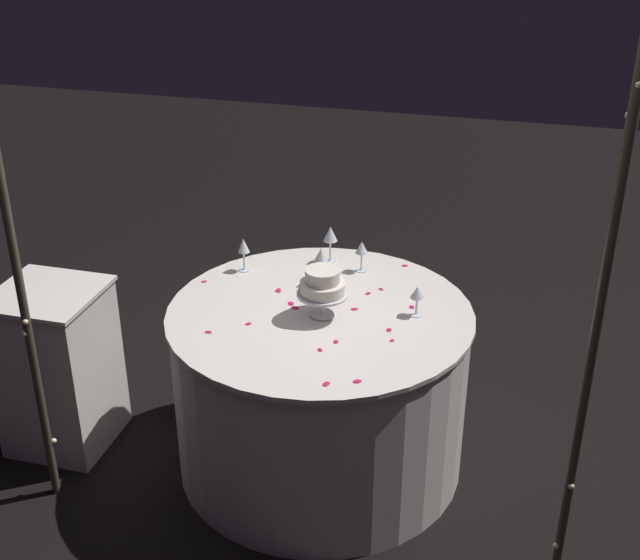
# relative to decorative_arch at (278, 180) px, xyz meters

# --- Properties ---
(ground_plane) EXTENTS (12.00, 12.00, 0.00)m
(ground_plane) POSITION_rel_decorative_arch_xyz_m (0.00, -0.53, -1.58)
(ground_plane) COLOR black
(decorative_arch) EXTENTS (2.19, 0.06, 2.43)m
(decorative_arch) POSITION_rel_decorative_arch_xyz_m (0.00, 0.00, 0.00)
(decorative_arch) COLOR #473D2D
(decorative_arch) RESTS_ON ground
(main_table) EXTENTS (1.33, 1.33, 0.79)m
(main_table) POSITION_rel_decorative_arch_xyz_m (0.00, -0.53, -1.18)
(main_table) COLOR silver
(main_table) RESTS_ON ground
(side_table) EXTENTS (0.46, 0.46, 0.80)m
(side_table) POSITION_rel_decorative_arch_xyz_m (1.23, -0.37, -1.17)
(side_table) COLOR silver
(side_table) RESTS_ON ground
(tiered_cake) EXTENTS (0.22, 0.22, 0.22)m
(tiered_cake) POSITION_rel_decorative_arch_xyz_m (-0.02, -0.50, -0.64)
(tiered_cake) COLOR silver
(tiered_cake) RESTS_ON main_table
(wine_glass_0) EXTENTS (0.06, 0.06, 0.18)m
(wine_glass_0) POSITION_rel_decorative_arch_xyz_m (0.07, -0.79, -0.65)
(wine_glass_0) COLOR silver
(wine_glass_0) RESTS_ON main_table
(wine_glass_1) EXTENTS (0.06, 0.06, 0.16)m
(wine_glass_1) POSITION_rel_decorative_arch_xyz_m (0.45, -0.83, -0.67)
(wine_glass_1) COLOR silver
(wine_glass_1) RESTS_ON main_table
(wine_glass_2) EXTENTS (0.06, 0.06, 0.13)m
(wine_glass_2) POSITION_rel_decorative_arch_xyz_m (-0.40, -0.61, -0.69)
(wine_glass_2) COLOR silver
(wine_glass_2) RESTS_ON main_table
(wine_glass_3) EXTENTS (0.07, 0.07, 0.18)m
(wine_glass_3) POSITION_rel_decorative_arch_xyz_m (0.09, -1.03, -0.65)
(wine_glass_3) COLOR silver
(wine_glass_3) RESTS_ON main_table
(wine_glass_4) EXTENTS (0.06, 0.06, 0.15)m
(wine_glass_4) POSITION_rel_decorative_arch_xyz_m (-0.08, -0.97, -0.67)
(wine_glass_4) COLOR silver
(wine_glass_4) RESTS_ON main_table
(rose_petal_0) EXTENTS (0.03, 0.03, 0.00)m
(rose_petal_0) POSITION_rel_decorative_arch_xyz_m (-0.16, -0.75, -0.78)
(rose_petal_0) COLOR #C61951
(rose_petal_0) RESTS_ON main_table
(rose_petal_1) EXTENTS (0.03, 0.04, 0.00)m
(rose_petal_1) POSITION_rel_decorative_arch_xyz_m (0.26, -0.35, -0.78)
(rose_petal_1) COLOR #C61951
(rose_petal_1) RESTS_ON main_table
(rose_petal_2) EXTENTS (0.03, 0.03, 0.00)m
(rose_petal_2) POSITION_rel_decorative_arch_xyz_m (0.59, -0.66, -0.78)
(rose_petal_2) COLOR #C61951
(rose_petal_2) RESTS_ON main_table
(rose_petal_3) EXTENTS (0.02, 0.03, 0.00)m
(rose_petal_3) POSITION_rel_decorative_arch_xyz_m (-0.35, -0.37, -0.78)
(rose_petal_3) COLOR #C61951
(rose_petal_3) RESTS_ON main_table
(rose_petal_4) EXTENTS (0.03, 0.03, 0.00)m
(rose_petal_4) POSITION_rel_decorative_arch_xyz_m (-0.08, -0.23, -0.78)
(rose_petal_4) COLOR #C61951
(rose_petal_4) RESTS_ON main_table
(rose_petal_5) EXTENTS (0.04, 0.05, 0.00)m
(rose_petal_5) POSITION_rel_decorative_arch_xyz_m (0.14, -0.57, -0.78)
(rose_petal_5) COLOR #C61951
(rose_petal_5) RESTS_ON main_table
(rose_petal_6) EXTENTS (0.04, 0.03, 0.00)m
(rose_petal_6) POSITION_rel_decorative_arch_xyz_m (0.23, -0.66, -0.78)
(rose_petal_6) COLOR #C61951
(rose_petal_6) RESTS_ON main_table
(rose_petal_7) EXTENTS (0.05, 0.04, 0.00)m
(rose_petal_7) POSITION_rel_decorative_arch_xyz_m (0.04, -0.86, -0.78)
(rose_petal_7) COLOR #C61951
(rose_petal_7) RESTS_ON main_table
(rose_petal_8) EXTENTS (0.04, 0.03, 0.00)m
(rose_petal_8) POSITION_rel_decorative_arch_xyz_m (-0.01, -0.77, -0.78)
(rose_petal_8) COLOR #C61951
(rose_petal_8) RESTS_ON main_table
(rose_petal_9) EXTENTS (0.04, 0.04, 0.00)m
(rose_petal_9) POSITION_rel_decorative_arch_xyz_m (-0.28, -0.05, -0.78)
(rose_petal_9) COLOR #C61951
(rose_petal_9) RESTS_ON main_table
(rose_petal_10) EXTENTS (0.03, 0.03, 0.00)m
(rose_petal_10) POSITION_rel_decorative_arch_xyz_m (-0.21, -0.80, -0.78)
(rose_petal_10) COLOR #C61951
(rose_petal_10) RESTS_ON main_table
(rose_petal_11) EXTENTS (0.03, 0.03, 0.00)m
(rose_petal_11) POSITION_rel_decorative_arch_xyz_m (0.23, -0.68, -0.78)
(rose_petal_11) COLOR #C61951
(rose_petal_11) RESTS_ON main_table
(rose_petal_12) EXTENTS (0.03, 0.04, 0.00)m
(rose_petal_12) POSITION_rel_decorative_arch_xyz_m (0.03, -0.71, -0.78)
(rose_petal_12) COLOR #C61951
(rose_petal_12) RESTS_ON main_table
(rose_petal_13) EXTENTS (0.03, 0.04, 0.00)m
(rose_petal_13) POSITION_rel_decorative_arch_xyz_m (-0.37, -0.67, -0.78)
(rose_petal_13) COLOR #C61951
(rose_petal_13) RESTS_ON main_table
(rose_petal_14) EXTENTS (0.04, 0.04, 0.00)m
(rose_petal_14) POSITION_rel_decorative_arch_xyz_m (-0.02, -0.77, -0.78)
(rose_petal_14) COLOR #C61951
(rose_petal_14) RESTS_ON main_table
(rose_petal_15) EXTENTS (0.05, 0.04, 0.00)m
(rose_petal_15) POSITION_rel_decorative_arch_xyz_m (0.11, -0.53, -0.78)
(rose_petal_15) COLOR #C61951
(rose_petal_15) RESTS_ON main_table
(rose_petal_16) EXTENTS (0.03, 0.03, 0.00)m
(rose_petal_16) POSITION_rel_decorative_arch_xyz_m (-0.32, -0.45, -0.78)
(rose_petal_16) COLOR #C61951
(rose_petal_16) RESTS_ON main_table
(rose_petal_17) EXTENTS (0.04, 0.03, 0.00)m
(rose_petal_17) POSITION_rel_decorative_arch_xyz_m (-0.14, -0.59, -0.78)
(rose_petal_17) COLOR #C61951
(rose_petal_17) RESTS_ON main_table
(rose_petal_18) EXTENTS (0.03, 0.04, 0.00)m
(rose_petal_18) POSITION_rel_decorative_arch_xyz_m (-0.17, 0.00, -0.78)
(rose_petal_18) COLOR #C61951
(rose_petal_18) RESTS_ON main_table
(rose_petal_19) EXTENTS (0.03, 0.02, 0.00)m
(rose_petal_19) POSITION_rel_decorative_arch_xyz_m (0.40, -0.24, -0.78)
(rose_petal_19) COLOR #C61951
(rose_petal_19) RESTS_ON main_table
(rose_petal_20) EXTENTS (0.03, 0.03, 0.00)m
(rose_petal_20) POSITION_rel_decorative_arch_xyz_m (-0.27, -1.07, -0.78)
(rose_petal_20) COLOR #C61951
(rose_petal_20) RESTS_ON main_table
(rose_petal_21) EXTENTS (0.03, 0.03, 0.00)m
(rose_petal_21) POSITION_rel_decorative_arch_xyz_m (-0.13, -0.30, -0.78)
(rose_petal_21) COLOR #C61951
(rose_petal_21) RESTS_ON main_table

